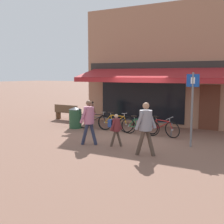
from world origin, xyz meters
name	(u,v)px	position (x,y,z in m)	size (l,w,h in m)	color
ground_plane	(131,135)	(0.00, 0.00, 0.00)	(160.00, 160.00, 0.00)	brown
shop_front	(168,67)	(0.24, 4.15, 2.98)	(8.26, 4.95, 5.98)	#9E7056
bike_rack_rail	(129,121)	(-0.33, 0.50, 0.48)	(3.95, 0.04, 0.57)	#47494F
bicycle_black	(95,121)	(-2.09, 0.39, 0.38)	(1.80, 0.61, 0.87)	black
bicycle_orange	(115,123)	(-0.96, 0.35, 0.39)	(1.84, 0.52, 0.88)	black
bicycle_green	(140,126)	(0.32, 0.17, 0.37)	(1.75, 0.52, 0.83)	black
bicycle_red	(161,127)	(1.22, 0.32, 0.37)	(1.71, 0.69, 0.85)	black
pedestrian_adult	(89,118)	(-0.66, -2.29, 1.00)	(0.58, 0.62, 1.66)	#282D47
pedestrian_child	(115,126)	(0.29, -2.04, 0.73)	(0.49, 0.48, 1.18)	#47382D
pedestrian_second_adult	(146,124)	(1.67, -2.61, 1.03)	(0.64, 0.57, 1.72)	#47382D
litter_bin	(75,117)	(-3.01, 0.11, 0.52)	(0.61, 0.61, 1.03)	#23472D
parking_sign	(192,102)	(2.70, -0.85, 1.60)	(0.44, 0.07, 2.64)	slate
park_bench	(67,112)	(-4.82, 1.86, 0.46)	(1.61, 0.49, 0.87)	brown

